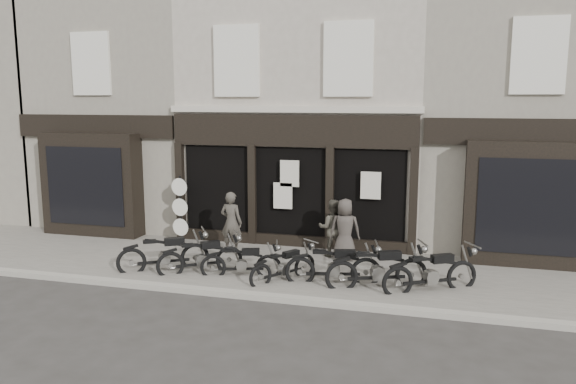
% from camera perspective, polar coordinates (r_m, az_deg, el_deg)
% --- Properties ---
extents(ground_plane, '(90.00, 90.00, 0.00)m').
position_cam_1_polar(ground_plane, '(13.78, -2.91, -8.93)').
color(ground_plane, '#2D2B28').
rests_on(ground_plane, ground).
extents(pavement, '(30.00, 4.20, 0.12)m').
position_cam_1_polar(pavement, '(14.58, -1.80, -7.64)').
color(pavement, '#605C55').
rests_on(pavement, ground_plane).
extents(kerb, '(30.00, 0.25, 0.13)m').
position_cam_1_polar(kerb, '(12.64, -4.70, -10.36)').
color(kerb, gray).
rests_on(kerb, ground_plane).
extents(central_building, '(7.30, 6.22, 8.34)m').
position_cam_1_polar(central_building, '(18.82, 2.69, 8.65)').
color(central_building, '#B0A697').
rests_on(central_building, ground).
extents(neighbour_left, '(5.60, 6.73, 8.34)m').
position_cam_1_polar(neighbour_left, '(21.08, -14.62, 8.34)').
color(neighbour_left, gray).
rests_on(neighbour_left, ground).
extents(neighbour_right, '(5.60, 6.73, 8.34)m').
position_cam_1_polar(neighbour_right, '(18.45, 22.47, 7.81)').
color(neighbour_right, gray).
rests_on(neighbour_right, ground).
extents(motorcycle_0, '(2.04, 1.47, 1.10)m').
position_cam_1_polar(motorcycle_0, '(14.46, -12.41, -6.44)').
color(motorcycle_0, black).
rests_on(motorcycle_0, ground).
extents(motorcycle_1, '(1.87, 1.48, 1.03)m').
position_cam_1_polar(motorcycle_1, '(14.14, -8.80, -6.80)').
color(motorcycle_1, black).
rests_on(motorcycle_1, ground).
extents(motorcycle_2, '(1.91, 0.83, 0.94)m').
position_cam_1_polar(motorcycle_2, '(13.73, -4.70, -7.38)').
color(motorcycle_2, black).
rests_on(motorcycle_2, ground).
extents(motorcycle_3, '(1.34, 1.67, 0.93)m').
position_cam_1_polar(motorcycle_3, '(13.41, -0.40, -7.78)').
color(motorcycle_3, black).
rests_on(motorcycle_3, ground).
extents(motorcycle_4, '(2.22, 0.82, 1.08)m').
position_cam_1_polar(motorcycle_4, '(13.22, 4.71, -7.80)').
color(motorcycle_4, black).
rests_on(motorcycle_4, ground).
extents(motorcycle_5, '(2.25, 1.19, 1.14)m').
position_cam_1_polar(motorcycle_5, '(13.01, 9.13, -8.06)').
color(motorcycle_5, black).
rests_on(motorcycle_5, ground).
extents(motorcycle_6, '(2.10, 1.44, 1.11)m').
position_cam_1_polar(motorcycle_6, '(13.03, 14.36, -8.26)').
color(motorcycle_6, black).
rests_on(motorcycle_6, ground).
extents(man_left, '(0.67, 0.47, 1.72)m').
position_cam_1_polar(man_left, '(15.51, -5.79, -3.11)').
color(man_left, '#3F3A33').
rests_on(man_left, pavement).
extents(man_centre, '(0.83, 0.69, 1.56)m').
position_cam_1_polar(man_centre, '(15.20, 4.53, -3.66)').
color(man_centre, '#454238').
rests_on(man_centre, pavement).
extents(man_right, '(0.87, 0.64, 1.64)m').
position_cam_1_polar(man_right, '(14.87, 5.80, -3.81)').
color(man_right, '#3E3833').
rests_on(man_right, pavement).
extents(advert_sign_post, '(0.52, 0.33, 2.13)m').
position_cam_1_polar(advert_sign_post, '(16.80, -10.87, -2.07)').
color(advert_sign_post, black).
rests_on(advert_sign_post, ground).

